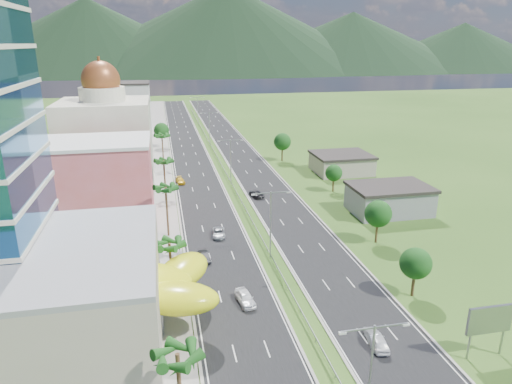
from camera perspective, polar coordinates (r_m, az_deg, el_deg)
ground at (r=64.39m, az=3.91°, el=-12.05°), size 500.00×500.00×0.00m
road_left at (r=147.27m, az=-8.45°, el=5.26°), size 11.00×260.00×0.04m
road_right at (r=148.85m, az=-2.66°, el=5.58°), size 11.00×260.00×0.04m
sidewalk_left at (r=147.04m, az=-12.16°, el=5.05°), size 7.00×260.00×0.12m
median_guardrail at (r=130.33m, az=-4.64°, el=3.99°), size 0.10×216.06×0.76m
streetlight_median_a at (r=41.33m, az=14.14°, el=-20.75°), size 6.04×0.25×11.00m
streetlight_median_b at (r=70.18m, az=1.83°, el=-3.25°), size 6.04×0.25×11.00m
streetlight_median_c at (r=107.71m, az=-3.20°, el=4.37°), size 6.04×0.25×11.00m
streetlight_median_d at (r=151.45m, az=-5.84°, el=8.32°), size 6.04×0.25×11.00m
streetlight_median_e at (r=195.76m, az=-7.31°, el=10.48°), size 6.04×0.25×11.00m
mall_podium at (r=56.92m, az=-27.62°, el=-12.26°), size 30.00×24.00×11.00m
lime_canopy at (r=56.67m, az=-15.07°, el=-11.39°), size 18.00×15.00×7.40m
pink_shophouse at (r=89.84m, az=-19.30°, el=1.05°), size 20.00×15.00×15.00m
domed_building at (r=111.15m, az=-18.15°, el=6.36°), size 20.00×20.00×28.70m
midrise_grey at (r=136.13m, az=-16.60°, el=7.09°), size 16.00×15.00×16.00m
midrise_beige at (r=157.99m, az=-15.99°, el=8.03°), size 16.00×15.00×13.00m
midrise_white at (r=180.33m, az=-15.63°, el=10.05°), size 16.00×15.00×18.00m
billboard at (r=55.68m, az=27.15°, el=-14.17°), size 5.20×0.35×6.20m
shed_near at (r=94.59m, az=16.31°, el=-1.00°), size 15.00×10.00×5.00m
shed_far at (r=121.46m, az=10.62°, el=3.46°), size 14.00×12.00×4.40m
palm_tree_a at (r=39.75m, az=-9.77°, el=-19.87°), size 3.60×3.60×9.10m
palm_tree_b at (r=60.94m, az=-10.74°, el=-6.70°), size 3.60×3.60×8.10m
palm_tree_c at (r=79.13m, az=-11.22°, el=0.25°), size 3.60×3.60×9.60m
palm_tree_d at (r=101.52m, az=-11.46°, el=3.64°), size 3.60×3.60×8.60m
palm_tree_e at (r=125.77m, az=-11.67°, el=6.75°), size 3.60×3.60×9.40m
leafy_tree_lfar at (r=150.84m, az=-11.74°, el=7.54°), size 4.90×4.90×8.05m
leafy_tree_ra at (r=64.09m, az=19.33°, el=-8.43°), size 4.20×4.20×6.90m
leafy_tree_rb at (r=78.87m, az=15.02°, el=-2.65°), size 4.55×4.55×7.47m
leafy_tree_rc at (r=104.55m, az=9.70°, el=2.36°), size 3.85×3.85×6.33m
leafy_tree_rd at (r=130.72m, az=3.31°, el=6.30°), size 4.90×4.90×8.05m
mountain_ridge at (r=510.13m, az=-3.43°, el=14.47°), size 860.00×140.00×90.00m
car_white_near_left at (r=60.82m, az=-1.36°, el=-13.07°), size 2.45×4.77×1.55m
car_dark_left at (r=72.15m, az=-6.48°, el=-8.01°), size 1.84×4.03×1.28m
car_silver_mid_left at (r=80.39m, az=-4.69°, el=-5.11°), size 2.57×4.80×1.28m
car_yellow_far_left at (r=111.67m, az=-9.45°, el=1.42°), size 2.42×4.58×1.27m
car_white_near_right at (r=55.08m, az=15.04°, el=-17.56°), size 2.26×4.33×1.41m
car_silver_right at (r=55.76m, az=14.46°, el=-17.11°), size 1.87×4.00×1.27m
car_dark_far_right at (r=100.51m, az=0.06°, el=-0.21°), size 2.95×5.02×1.31m
motorcycle at (r=62.67m, az=-6.74°, el=-12.30°), size 0.98×2.17×1.34m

